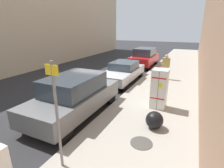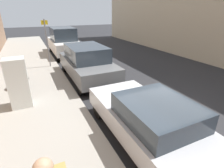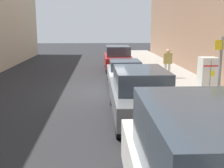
% 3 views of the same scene
% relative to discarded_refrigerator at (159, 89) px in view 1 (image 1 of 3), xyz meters
% --- Properties ---
extents(ground_plane, '(80.00, 80.00, 0.00)m').
position_rel_discarded_refrigerator_xyz_m(ground_plane, '(4.44, -2.27, -1.04)').
color(ground_plane, '#28282B').
extents(sidewalk_slab, '(3.76, 44.00, 0.15)m').
position_rel_discarded_refrigerator_xyz_m(sidewalk_slab, '(0.18, -2.27, -0.96)').
color(sidewalk_slab, '#9E998E').
rests_on(sidewalk_slab, ground).
extents(building_facade_across, '(2.16, 37.40, 9.06)m').
position_rel_discarded_refrigerator_xyz_m(building_facade_across, '(12.46, -2.27, 3.49)').
color(building_facade_across, beige).
rests_on(building_facade_across, ground).
extents(discarded_refrigerator, '(0.67, 0.64, 1.77)m').
position_rel_discarded_refrigerator_xyz_m(discarded_refrigerator, '(0.00, 0.00, 0.00)').
color(discarded_refrigerator, silver).
rests_on(discarded_refrigerator, sidewalk_slab).
extents(manhole_cover, '(0.70, 0.70, 0.02)m').
position_rel_discarded_refrigerator_xyz_m(manhole_cover, '(-0.06, 2.89, -0.88)').
color(manhole_cover, '#47443F').
rests_on(manhole_cover, sidewalk_slab).
extents(street_sign_post, '(0.36, 0.07, 2.79)m').
position_rel_discarded_refrigerator_xyz_m(street_sign_post, '(1.57, 4.68, 0.67)').
color(street_sign_post, slate).
rests_on(street_sign_post, sidewalk_slab).
extents(trash_bag, '(0.64, 0.64, 0.64)m').
position_rel_discarded_refrigerator_xyz_m(trash_bag, '(-0.22, 1.83, -0.57)').
color(trash_bag, black).
rests_on(trash_bag, sidewalk_slab).
extents(pedestrian_walking_far, '(0.50, 0.23, 1.72)m').
position_rel_discarded_refrigerator_xyz_m(pedestrian_walking_far, '(0.47, -4.88, 0.12)').
color(pedestrian_walking_far, beige).
rests_on(pedestrian_walking_far, sidewalk_slab).
extents(parked_suv_red, '(1.89, 4.49, 1.77)m').
position_rel_discarded_refrigerator_xyz_m(parked_suv_red, '(3.12, -9.13, -0.13)').
color(parked_suv_red, red).
rests_on(parked_suv_red, ground).
extents(parked_sedan_silver, '(1.82, 4.63, 1.38)m').
position_rel_discarded_refrigerator_xyz_m(parked_sedan_silver, '(3.12, -3.51, -0.33)').
color(parked_sedan_silver, silver).
rests_on(parked_sedan_silver, ground).
extents(parked_suv_gray, '(1.95, 4.69, 1.76)m').
position_rel_discarded_refrigerator_xyz_m(parked_suv_gray, '(3.12, 1.97, -0.13)').
color(parked_suv_gray, slate).
rests_on(parked_suv_gray, ground).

